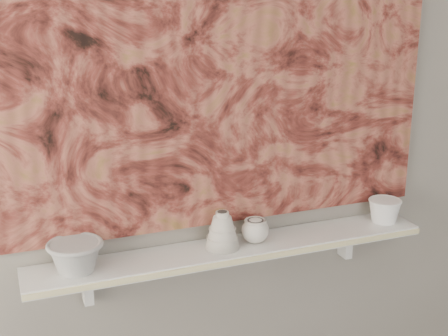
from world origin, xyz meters
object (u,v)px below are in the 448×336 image
shelf (233,250)px  painting (225,63)px  bell_vessel (222,230)px  bowl_white (384,210)px  cup_cream (255,230)px  bowl_grey (76,256)px

shelf → painting: 0.63m
bell_vessel → bowl_white: bearing=0.0°
painting → cup_cream: (0.08, -0.08, -0.57)m
bell_vessel → painting: bearing=63.8°
cup_cream → shelf: bearing=180.0°
cup_cream → bowl_white: bearing=0.0°
bowl_white → cup_cream: bearing=180.0°
bowl_grey → bowl_white: (1.14, 0.00, -0.01)m
shelf → cup_cream: (0.08, 0.00, 0.06)m
painting → bell_vessel: size_ratio=11.53×
bell_vessel → bowl_white: 0.65m
painting → bowl_grey: (-0.53, -0.08, -0.56)m
shelf → bell_vessel: bell_vessel is taller
bowl_grey → cup_cream: (0.61, 0.00, -0.01)m
painting → bowl_white: (0.61, -0.08, -0.57)m
bowl_grey → cup_cream: bowl_grey is taller
bowl_grey → bowl_white: bowl_grey is taller
cup_cream → bell_vessel: bearing=180.0°
bowl_grey → cup_cream: size_ratio=1.83×
bowl_white → shelf: bearing=180.0°
bowl_white → painting: bearing=172.5°
painting → bowl_white: bearing=-7.5°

